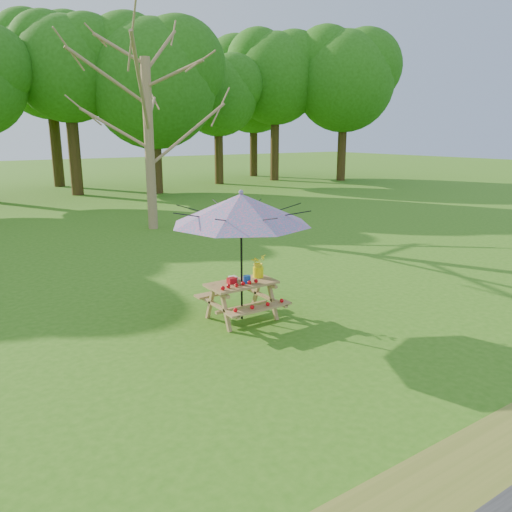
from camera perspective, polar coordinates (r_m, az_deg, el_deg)
picnic_table at (r=8.74m, az=-1.63°, el=-5.19°), size 1.20×1.32×0.67m
patio_umbrella at (r=8.36m, az=-1.71°, el=5.38°), size 2.63×2.63×2.27m
produce_bins at (r=8.63m, az=-2.00°, el=-2.70°), size 0.36×0.41×0.13m
tomatoes_row at (r=8.41m, az=-1.85°, el=-3.27°), size 0.77×0.13×0.07m
flower_bucket at (r=8.89m, az=0.25°, el=-1.06°), size 0.31×0.29×0.42m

